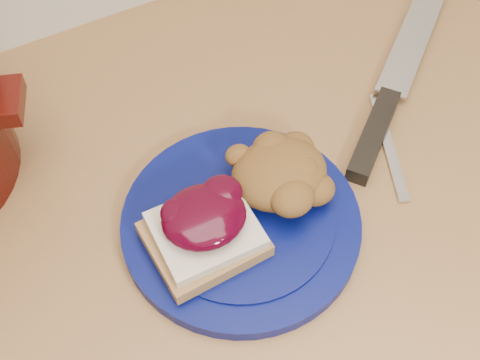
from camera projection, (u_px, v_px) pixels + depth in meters
base_cabinet at (199, 350)px, 1.01m from camera, size 4.00×0.60×0.86m
plate at (241, 223)px, 0.60m from camera, size 0.26×0.26×0.02m
sandwich at (204, 229)px, 0.56m from camera, size 0.10×0.09×0.05m
stuffing_mound at (279, 174)px, 0.59m from camera, size 0.10×0.09×0.05m
chef_knife at (386, 106)px, 0.69m from camera, size 0.30×0.23×0.02m
butter_knife at (388, 145)px, 0.66m from camera, size 0.07×0.14×0.00m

